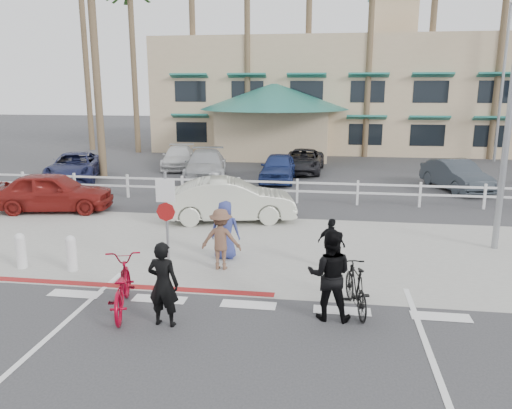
% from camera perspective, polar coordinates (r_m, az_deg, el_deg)
% --- Properties ---
extents(ground, '(140.00, 140.00, 0.00)m').
position_cam_1_polar(ground, '(10.48, -1.41, -12.81)').
color(ground, '#333335').
extents(bike_path, '(12.00, 16.00, 0.01)m').
position_cam_1_polar(bike_path, '(8.75, -3.74, -18.47)').
color(bike_path, '#333335').
rests_on(bike_path, ground).
extents(sidewalk_plaza, '(22.00, 7.00, 0.01)m').
position_cam_1_polar(sidewalk_plaza, '(14.61, 1.58, -5.07)').
color(sidewalk_plaza, gray).
rests_on(sidewalk_plaza, ground).
extents(cross_street, '(40.00, 5.00, 0.01)m').
position_cam_1_polar(cross_street, '(18.43, 3.06, -1.19)').
color(cross_street, '#333335').
rests_on(cross_street, ground).
extents(parking_lot, '(50.00, 16.00, 0.01)m').
position_cam_1_polar(parking_lot, '(27.70, 4.90, 3.68)').
color(parking_lot, '#333335').
rests_on(parking_lot, ground).
extents(curb_red, '(7.00, 0.25, 0.02)m').
position_cam_1_polar(curb_red, '(12.33, -14.49, -9.05)').
color(curb_red, maroon).
rests_on(curb_red, ground).
extents(rail_fence, '(29.40, 0.16, 1.00)m').
position_cam_1_polar(rail_fence, '(20.22, 5.02, 1.53)').
color(rail_fence, silver).
rests_on(rail_fence, ground).
extents(building, '(28.00, 16.00, 11.30)m').
position_cam_1_polar(building, '(40.28, 9.19, 14.62)').
color(building, '#CDB38C').
rests_on(building, ground).
extents(sign_post, '(0.50, 0.10, 2.90)m').
position_cam_1_polar(sign_post, '(12.52, -10.16, -1.53)').
color(sign_post, gray).
rests_on(sign_post, ground).
extents(bollard_0, '(0.26, 0.26, 0.95)m').
position_cam_1_polar(bollard_0, '(13.61, -20.34, -5.25)').
color(bollard_0, silver).
rests_on(bollard_0, ground).
extents(bollard_1, '(0.26, 0.26, 0.95)m').
position_cam_1_polar(bollard_1, '(14.32, -25.29, -4.80)').
color(bollard_1, silver).
rests_on(bollard_1, ground).
extents(streetlight_0, '(0.60, 2.00, 9.00)m').
position_cam_1_polar(streetlight_0, '(15.56, 27.24, 11.47)').
color(streetlight_0, gray).
rests_on(streetlight_0, ground).
extents(streetlight_1, '(0.60, 2.00, 9.50)m').
position_cam_1_polar(streetlight_1, '(34.85, 26.32, 12.20)').
color(streetlight_1, gray).
rests_on(streetlight_1, ground).
extents(palm_0, '(4.00, 4.00, 15.00)m').
position_cam_1_polar(palm_0, '(39.53, -18.98, 16.81)').
color(palm_0, '#1E4219').
rests_on(palm_0, ground).
extents(palm_1, '(4.00, 4.00, 13.00)m').
position_cam_1_polar(palm_1, '(36.92, -13.84, 15.87)').
color(palm_1, '#1E4219').
rests_on(palm_1, ground).
extents(palm_2, '(4.00, 4.00, 16.00)m').
position_cam_1_polar(palm_2, '(36.71, -7.25, 18.50)').
color(palm_2, '#1E4219').
rests_on(palm_2, ground).
extents(palm_3, '(4.00, 4.00, 14.00)m').
position_cam_1_polar(palm_3, '(34.81, -1.00, 17.24)').
color(palm_3, '#1E4219').
rests_on(palm_3, ground).
extents(palm_4, '(4.00, 4.00, 15.00)m').
position_cam_1_polar(palm_4, '(35.42, 6.00, 17.91)').
color(palm_4, '#1E4219').
rests_on(palm_4, ground).
extents(palm_5, '(4.00, 4.00, 13.00)m').
position_cam_1_polar(palm_5, '(34.40, 12.82, 16.14)').
color(palm_5, '#1E4219').
rests_on(palm_5, ground).
extents(palm_6, '(4.00, 4.00, 17.00)m').
position_cam_1_polar(palm_6, '(36.05, 19.58, 18.77)').
color(palm_6, '#1E4219').
rests_on(palm_6, ground).
extents(palm_7, '(4.00, 4.00, 14.00)m').
position_cam_1_polar(palm_7, '(35.89, 26.21, 15.82)').
color(palm_7, '#1E4219').
rests_on(palm_7, ground).
extents(palm_10, '(4.00, 4.00, 12.00)m').
position_cam_1_polar(palm_10, '(26.94, -17.89, 15.65)').
color(palm_10, '#1E4219').
rests_on(palm_10, ground).
extents(bike_red, '(1.31, 2.24, 1.11)m').
position_cam_1_polar(bike_red, '(10.91, -15.14, -9.00)').
color(bike_red, maroon).
rests_on(bike_red, ground).
extents(rider_red, '(0.67, 0.47, 1.73)m').
position_cam_1_polar(rider_red, '(10.00, -10.56, -8.94)').
color(rider_red, black).
rests_on(rider_red, ground).
extents(bike_black, '(0.82, 1.80, 1.05)m').
position_cam_1_polar(bike_black, '(10.76, 11.34, -9.29)').
color(bike_black, black).
rests_on(bike_black, ground).
extents(rider_black, '(0.95, 0.76, 1.87)m').
position_cam_1_polar(rider_black, '(10.19, 8.42, -7.96)').
color(rider_black, black).
rests_on(rider_black, ground).
extents(pedestrian_a, '(1.04, 0.60, 1.60)m').
position_cam_1_polar(pedestrian_a, '(12.84, -4.02, -3.99)').
color(pedestrian_a, brown).
rests_on(pedestrian_a, ground).
extents(pedestrian_child, '(0.84, 0.66, 1.33)m').
position_cam_1_polar(pedestrian_child, '(13.05, 8.61, -4.45)').
color(pedestrian_child, black).
rests_on(pedestrian_child, ground).
extents(pedestrian_b, '(0.80, 0.52, 1.62)m').
position_cam_1_polar(pedestrian_b, '(13.62, -3.54, -2.93)').
color(pedestrian_b, navy).
rests_on(pedestrian_b, ground).
extents(car_white_sedan, '(4.79, 2.56, 1.50)m').
position_cam_1_polar(car_white_sedan, '(17.45, -2.99, 0.51)').
color(car_white_sedan, beige).
rests_on(car_white_sedan, ground).
extents(car_red_compact, '(4.64, 2.49, 1.50)m').
position_cam_1_polar(car_red_compact, '(20.34, -22.21, 1.36)').
color(car_red_compact, maroon).
rests_on(car_red_compact, ground).
extents(lot_car_0, '(3.62, 5.39, 1.37)m').
position_cam_1_polar(lot_car_0, '(26.81, -19.99, 4.09)').
color(lot_car_0, '#1B2047').
rests_on(lot_car_0, ground).
extents(lot_car_1, '(2.90, 5.25, 1.44)m').
position_cam_1_polar(lot_car_1, '(25.62, -5.77, 4.50)').
color(lot_car_1, '#9FA1A4').
rests_on(lot_car_1, ground).
extents(lot_car_2, '(1.63, 4.04, 1.38)m').
position_cam_1_polar(lot_car_2, '(24.94, 2.57, 4.24)').
color(lot_car_2, navy).
rests_on(lot_car_2, ground).
extents(lot_car_3, '(2.64, 4.42, 1.38)m').
position_cam_1_polar(lot_car_3, '(24.48, 21.87, 3.12)').
color(lot_car_3, '#2B3239').
rests_on(lot_car_3, ground).
extents(lot_car_4, '(2.56, 4.56, 1.25)m').
position_cam_1_polar(lot_car_4, '(29.35, -8.82, 5.34)').
color(lot_car_4, silver).
rests_on(lot_car_4, ground).
extents(lot_car_5, '(2.29, 4.61, 1.25)m').
position_cam_1_polar(lot_car_5, '(27.72, 5.39, 4.98)').
color(lot_car_5, black).
rests_on(lot_car_5, ground).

